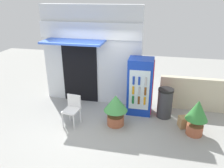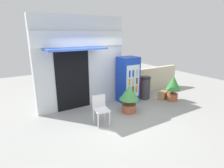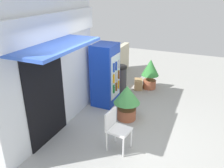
{
  "view_description": "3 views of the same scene",
  "coord_description": "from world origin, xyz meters",
  "views": [
    {
      "loc": [
        1.9,
        -5.09,
        3.49
      ],
      "look_at": [
        0.68,
        0.57,
        1.09
      ],
      "focal_mm": 35.18,
      "sensor_mm": 36.0,
      "label": 1
    },
    {
      "loc": [
        -2.62,
        -4.36,
        2.63
      ],
      "look_at": [
        0.35,
        0.47,
        1.01
      ],
      "focal_mm": 28.95,
      "sensor_mm": 36.0,
      "label": 2
    },
    {
      "loc": [
        -4.06,
        -1.54,
        3.17
      ],
      "look_at": [
        0.6,
        0.49,
        1.03
      ],
      "focal_mm": 37.3,
      "sensor_mm": 36.0,
      "label": 3
    }
  ],
  "objects": [
    {
      "name": "potted_plant_curbside",
      "position": [
        3.01,
        0.18,
        0.6
      ],
      "size": [
        0.57,
        0.57,
        1.0
      ],
      "color": "#AD5B3D",
      "rests_on": "ground"
    },
    {
      "name": "trash_bin",
      "position": [
        2.22,
        0.94,
        0.46
      ],
      "size": [
        0.46,
        0.46,
        0.91
      ],
      "color": "#38383D",
      "rests_on": "ground"
    },
    {
      "name": "drink_cooler",
      "position": [
        1.46,
        1.06,
        0.88
      ],
      "size": [
        0.75,
        0.66,
        1.75
      ],
      "color": "#1438B2",
      "rests_on": "ground"
    },
    {
      "name": "stone_boundary_wall",
      "position": [
        3.39,
        1.63,
        0.53
      ],
      "size": [
        2.69,
        0.2,
        1.07
      ],
      "primitive_type": "cube",
      "color": "beige",
      "rests_on": "ground"
    },
    {
      "name": "cardboard_box",
      "position": [
        2.83,
        0.5,
        0.16
      ],
      "size": [
        0.47,
        0.38,
        0.31
      ],
      "primitive_type": "cube",
      "rotation": [
        0.0,
        0.0,
        0.32
      ],
      "color": "tan",
      "rests_on": "ground"
    },
    {
      "name": "potted_plant_near_shop",
      "position": [
        0.87,
        0.2,
        0.55
      ],
      "size": [
        0.67,
        0.67,
        0.92
      ],
      "color": "#AD5B3D",
      "rests_on": "ground"
    },
    {
      "name": "plastic_chair",
      "position": [
        -0.34,
        -0.0,
        0.51
      ],
      "size": [
        0.46,
        0.49,
        0.86
      ],
      "color": "white",
      "rests_on": "ground"
    },
    {
      "name": "storefront_building",
      "position": [
        -0.24,
        1.62,
        1.63
      ],
      "size": [
        3.26,
        1.16,
        3.19
      ],
      "color": "silver",
      "rests_on": "ground"
    },
    {
      "name": "ground",
      "position": [
        0.0,
        0.0,
        0.0
      ],
      "size": [
        16.0,
        16.0,
        0.0
      ],
      "primitive_type": "plane",
      "color": "#A3A39E"
    }
  ]
}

